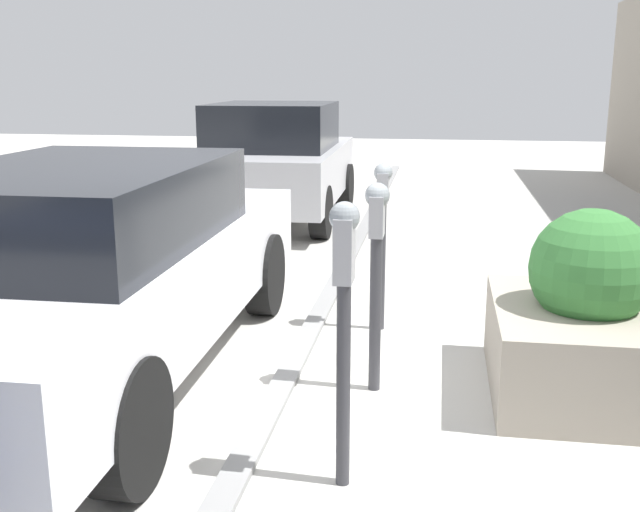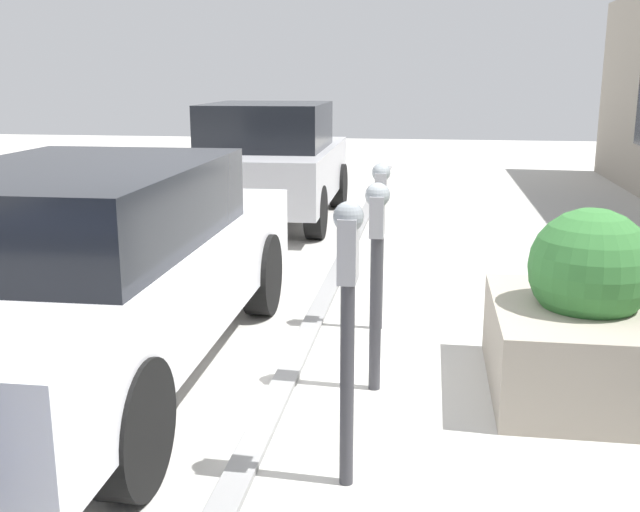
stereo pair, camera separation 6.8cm
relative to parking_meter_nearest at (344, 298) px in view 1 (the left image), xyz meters
The scene contains 8 objects.
ground_plane 1.68m from the parking_meter_nearest, 20.65° to the left, with size 40.00×40.00×0.00m, color beige.
curb_strip 1.69m from the parking_meter_nearest, 23.76° to the left, with size 24.50×0.16×0.04m.
parking_meter_nearest is the anchor object (origin of this frame).
parking_meter_second 1.21m from the parking_meter_nearest, ahead, with size 0.19×0.16×1.39m.
parking_meter_middle 2.44m from the parking_meter_nearest, ahead, with size 0.17×0.15×1.37m.
planter_box 2.04m from the parking_meter_nearest, 45.58° to the right, with size 1.47×1.18×1.23m.
parked_car_middle 2.22m from the parking_meter_nearest, 58.03° to the left, with size 4.74×1.89×1.48m.
parked_car_rear 7.21m from the parking_meter_nearest, 15.12° to the left, with size 3.87×1.90×1.66m.
Camera 1 is at (-4.70, -0.91, 2.04)m, focal length 42.00 mm.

